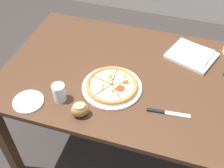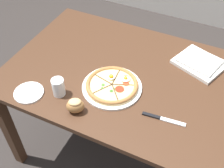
{
  "view_description": "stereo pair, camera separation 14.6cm",
  "coord_description": "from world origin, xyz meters",
  "px_view_note": "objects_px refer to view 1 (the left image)",
  "views": [
    {
      "loc": [
        0.22,
        -1.12,
        1.83
      ],
      "look_at": [
        -0.09,
        -0.14,
        0.78
      ],
      "focal_mm": 45.0,
      "sensor_mm": 36.0,
      "label": 1
    },
    {
      "loc": [
        0.35,
        -1.06,
        1.83
      ],
      "look_at": [
        -0.09,
        -0.14,
        0.78
      ],
      "focal_mm": 45.0,
      "sensor_mm": 36.0,
      "label": 2
    }
  ],
  "objects_px": {
    "napkin_folded": "(192,55)",
    "bread_piece_near": "(80,109)",
    "dining_table": "(134,86)",
    "pizza": "(112,85)",
    "side_saucer": "(28,102)",
    "water_glass": "(59,93)",
    "knife_main": "(168,113)"
  },
  "relations": [
    {
      "from": "dining_table",
      "to": "napkin_folded",
      "type": "bearing_deg",
      "value": 41.07
    },
    {
      "from": "dining_table",
      "to": "water_glass",
      "type": "height_order",
      "value": "water_glass"
    },
    {
      "from": "bread_piece_near",
      "to": "side_saucer",
      "type": "height_order",
      "value": "bread_piece_near"
    },
    {
      "from": "dining_table",
      "to": "side_saucer",
      "type": "height_order",
      "value": "side_saucer"
    },
    {
      "from": "napkin_folded",
      "to": "water_glass",
      "type": "bearing_deg",
      "value": -138.24
    },
    {
      "from": "dining_table",
      "to": "water_glass",
      "type": "xyz_separation_m",
      "value": [
        -0.32,
        -0.29,
        0.14
      ]
    },
    {
      "from": "knife_main",
      "to": "water_glass",
      "type": "bearing_deg",
      "value": -177.96
    },
    {
      "from": "bread_piece_near",
      "to": "knife_main",
      "type": "relative_size",
      "value": 0.51
    },
    {
      "from": "knife_main",
      "to": "water_glass",
      "type": "distance_m",
      "value": 0.54
    },
    {
      "from": "pizza",
      "to": "napkin_folded",
      "type": "bearing_deg",
      "value": 45.73
    },
    {
      "from": "dining_table",
      "to": "side_saucer",
      "type": "bearing_deg",
      "value": -142.37
    },
    {
      "from": "side_saucer",
      "to": "napkin_folded",
      "type": "bearing_deg",
      "value": 38.98
    },
    {
      "from": "pizza",
      "to": "napkin_folded",
      "type": "relative_size",
      "value": 1.0
    },
    {
      "from": "napkin_folded",
      "to": "knife_main",
      "type": "relative_size",
      "value": 1.5
    },
    {
      "from": "dining_table",
      "to": "pizza",
      "type": "xyz_separation_m",
      "value": [
        -0.09,
        -0.13,
        0.11
      ]
    },
    {
      "from": "pizza",
      "to": "side_saucer",
      "type": "bearing_deg",
      "value": -149.34
    },
    {
      "from": "dining_table",
      "to": "water_glass",
      "type": "relative_size",
      "value": 14.93
    },
    {
      "from": "pizza",
      "to": "napkin_folded",
      "type": "height_order",
      "value": "pizza"
    },
    {
      "from": "napkin_folded",
      "to": "bread_piece_near",
      "type": "height_order",
      "value": "bread_piece_near"
    },
    {
      "from": "bread_piece_near",
      "to": "water_glass",
      "type": "xyz_separation_m",
      "value": [
        -0.14,
        0.06,
        0.0
      ]
    },
    {
      "from": "pizza",
      "to": "water_glass",
      "type": "height_order",
      "value": "water_glass"
    },
    {
      "from": "napkin_folded",
      "to": "bread_piece_near",
      "type": "relative_size",
      "value": 2.93
    },
    {
      "from": "pizza",
      "to": "bread_piece_near",
      "type": "relative_size",
      "value": 2.93
    },
    {
      "from": "napkin_folded",
      "to": "water_glass",
      "type": "distance_m",
      "value": 0.81
    },
    {
      "from": "napkin_folded",
      "to": "water_glass",
      "type": "relative_size",
      "value": 3.22
    },
    {
      "from": "bread_piece_near",
      "to": "water_glass",
      "type": "bearing_deg",
      "value": 155.0
    },
    {
      "from": "napkin_folded",
      "to": "side_saucer",
      "type": "height_order",
      "value": "napkin_folded"
    },
    {
      "from": "knife_main",
      "to": "water_glass",
      "type": "height_order",
      "value": "water_glass"
    },
    {
      "from": "pizza",
      "to": "knife_main",
      "type": "xyz_separation_m",
      "value": [
        0.31,
        -0.08,
        -0.01
      ]
    },
    {
      "from": "bread_piece_near",
      "to": "water_glass",
      "type": "relative_size",
      "value": 1.1
    },
    {
      "from": "dining_table",
      "to": "water_glass",
      "type": "bearing_deg",
      "value": -137.63
    },
    {
      "from": "dining_table",
      "to": "pizza",
      "type": "distance_m",
      "value": 0.2
    }
  ]
}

